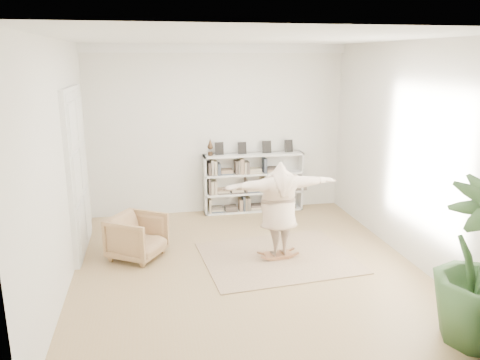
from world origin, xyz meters
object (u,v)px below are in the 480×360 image
(rocker_board, at_px, (278,255))
(person, at_px, (279,207))
(bookshelf, at_px, (253,183))
(armchair, at_px, (137,237))

(rocker_board, distance_m, person, 0.86)
(bookshelf, xyz_separation_m, armchair, (-2.49, -2.09, -0.26))
(armchair, bearing_deg, bookshelf, -17.24)
(armchair, distance_m, rocker_board, 2.42)
(armchair, relative_size, person, 0.42)
(armchair, xyz_separation_m, rocker_board, (2.34, -0.51, -0.31))
(rocker_board, xyz_separation_m, person, (0.00, -0.00, 0.86))
(bookshelf, bearing_deg, armchair, -140.01)
(rocker_board, bearing_deg, bookshelf, 81.89)
(bookshelf, height_order, rocker_board, bookshelf)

